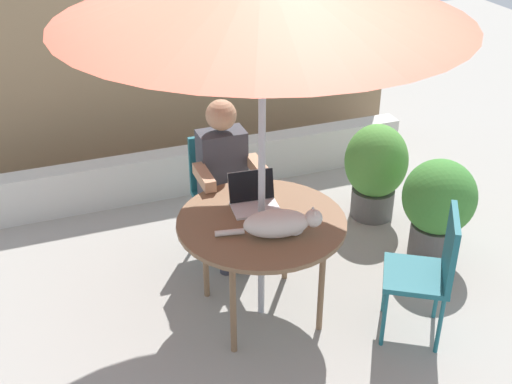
% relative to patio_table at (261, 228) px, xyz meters
% --- Properties ---
extents(ground_plane, '(14.00, 14.00, 0.00)m').
position_rel_patio_table_xyz_m(ground_plane, '(0.00, 0.00, -0.68)').
color(ground_plane, gray).
extents(fence_back, '(4.61, 0.08, 1.69)m').
position_rel_patio_table_xyz_m(fence_back, '(0.00, 2.50, 0.17)').
color(fence_back, '#937756').
rests_on(fence_back, ground).
extents(planter_wall_low, '(4.15, 0.20, 0.40)m').
position_rel_patio_table_xyz_m(planter_wall_low, '(0.00, 1.81, -0.48)').
color(planter_wall_low, beige).
rests_on(planter_wall_low, ground).
extents(patio_table, '(1.08, 1.08, 0.74)m').
position_rel_patio_table_xyz_m(patio_table, '(0.00, 0.00, 0.00)').
color(patio_table, brown).
rests_on(patio_table, ground).
extents(chair_occupied, '(0.40, 0.40, 0.90)m').
position_rel_patio_table_xyz_m(chair_occupied, '(0.00, 0.90, -0.15)').
color(chair_occupied, '#1E606B').
rests_on(chair_occupied, ground).
extents(chair_empty, '(0.55, 0.55, 0.90)m').
position_rel_patio_table_xyz_m(chair_empty, '(0.91, -0.56, -0.15)').
color(chair_empty, '#1E606B').
rests_on(chair_empty, ground).
extents(person_seated, '(0.48, 0.48, 1.24)m').
position_rel_patio_table_xyz_m(person_seated, '(0.00, 0.74, 0.02)').
color(person_seated, '#3F3F47').
rests_on(person_seated, ground).
extents(laptop, '(0.32, 0.28, 0.21)m').
position_rel_patio_table_xyz_m(laptop, '(0.02, 0.19, 0.12)').
color(laptop, silver).
rests_on(laptop, patio_table).
extents(cat, '(0.63, 0.28, 0.17)m').
position_rel_patio_table_xyz_m(cat, '(0.04, -0.20, 0.14)').
color(cat, silver).
rests_on(cat, patio_table).
extents(potted_plant_near_fence, '(0.52, 0.52, 0.82)m').
position_rel_patio_table_xyz_m(potted_plant_near_fence, '(1.33, 0.86, -0.23)').
color(potted_plant_near_fence, '#595654').
rests_on(potted_plant_near_fence, ground).
extents(potted_plant_by_chair, '(0.54, 0.54, 0.80)m').
position_rel_patio_table_xyz_m(potted_plant_by_chair, '(1.46, 0.17, -0.23)').
color(potted_plant_by_chair, '#595654').
rests_on(potted_plant_by_chair, ground).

